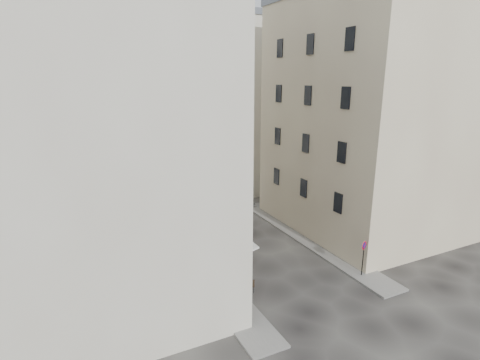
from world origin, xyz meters
TOP-DOWN VIEW (x-y plane):
  - ground at (0.00, 0.00)m, footprint 90.00×90.00m
  - sidewalk_left at (-4.50, 4.00)m, footprint 2.00×22.00m
  - sidewalk_right at (4.50, 3.00)m, footprint 2.00×18.00m
  - building_left at (-10.50, 3.00)m, footprint 12.20×16.20m
  - building_right at (10.50, 3.50)m, footprint 12.20×14.20m
  - building_back at (-1.00, 19.00)m, footprint 18.20×10.20m
  - cafe_storefront at (-4.32, 1.00)m, footprint 1.74×7.30m
  - stone_steps at (0.00, 12.57)m, footprint 9.00×3.15m
  - bollard_near at (-3.25, -1.00)m, footprint 0.12×0.12m
  - bollard_mid at (-3.25, 2.50)m, footprint 0.12×0.12m
  - bollard_far at (-3.25, 6.00)m, footprint 0.12×0.12m
  - no_parking_sign at (4.19, -3.47)m, footprint 0.53×0.22m
  - bistro_table_a at (-3.42, -1.94)m, footprint 1.18×0.55m
  - bistro_table_b at (-3.11, 0.22)m, footprint 1.22×0.57m
  - bistro_table_c at (-3.41, 1.61)m, footprint 1.43×0.67m
  - bistro_table_d at (-2.68, 2.35)m, footprint 1.43×0.67m
  - bistro_table_e at (-3.05, 4.46)m, footprint 1.39×0.65m
  - pedestrian at (-2.25, 2.07)m, footprint 0.70×0.68m

SIDE VIEW (x-z plane):
  - ground at x=0.00m, z-range 0.00..0.00m
  - sidewalk_left at x=-4.50m, z-range 0.00..0.12m
  - sidewalk_right at x=4.50m, z-range 0.00..0.12m
  - stone_steps at x=0.00m, z-range 0.00..0.80m
  - bistro_table_a at x=-3.42m, z-range 0.01..0.84m
  - bistro_table_b at x=-3.11m, z-range 0.01..0.87m
  - bistro_table_e at x=-3.05m, z-range 0.01..0.99m
  - bistro_table_c at x=-3.41m, z-range 0.01..1.01m
  - bistro_table_d at x=-2.68m, z-range 0.01..1.01m
  - bollard_near at x=-3.25m, z-range 0.04..1.02m
  - bollard_mid at x=-3.25m, z-range 0.04..1.02m
  - bollard_far at x=-3.25m, z-range 0.04..1.02m
  - pedestrian at x=-2.25m, z-range 0.00..1.62m
  - no_parking_sign at x=4.19m, z-range 0.51..2.94m
  - cafe_storefront at x=-4.32m, z-range 0.13..3.63m
  - building_right at x=10.50m, z-range 0.01..18.61m
  - building_back at x=-1.00m, z-range 0.01..18.61m
  - building_left at x=-10.50m, z-range 0.01..20.61m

